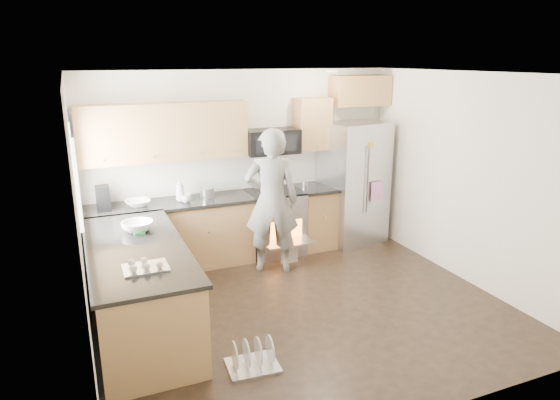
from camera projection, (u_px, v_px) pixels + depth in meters
name	position (u px, v px, depth m)	size (l,w,h in m)	color
ground	(302.00, 307.00, 5.71)	(4.50, 4.50, 0.00)	black
room_shell	(300.00, 164.00, 5.25)	(4.54, 4.04, 2.62)	white
back_cabinet_run	(209.00, 194.00, 6.78)	(4.45, 0.64, 2.50)	#AB6C44
peninsula	(139.00, 288.00, 5.16)	(0.96, 2.36, 1.03)	#AB6C44
stove_range	(274.00, 208.00, 7.16)	(0.76, 0.97, 1.79)	#B7B7BC
refrigerator	(353.00, 183.00, 7.58)	(1.01, 0.85, 1.84)	#B7B7BC
person	(272.00, 201.00, 6.46)	(0.70, 0.46, 1.92)	gray
dish_rack	(253.00, 360.00, 4.59)	(0.49, 0.41, 0.29)	#B7B7BC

